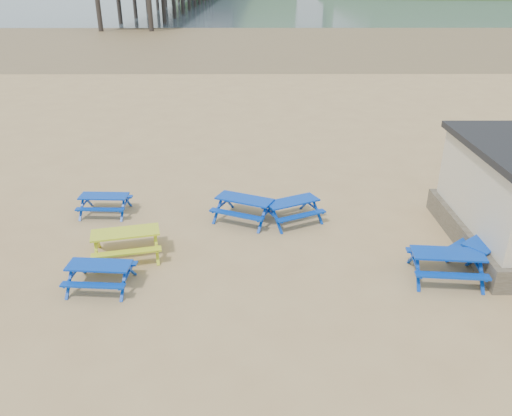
{
  "coord_description": "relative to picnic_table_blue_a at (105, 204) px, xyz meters",
  "views": [
    {
      "loc": [
        0.68,
        -12.33,
        7.47
      ],
      "look_at": [
        0.74,
        1.5,
        1.0
      ],
      "focal_mm": 35.0,
      "sensor_mm": 36.0,
      "label": 1
    }
  ],
  "objects": [
    {
      "name": "ground",
      "position": [
        4.44,
        -3.22,
        -0.34
      ],
      "size": [
        400.0,
        400.0,
        0.0
      ],
      "primitive_type": "plane",
      "color": "tan",
      "rests_on": "ground"
    },
    {
      "name": "wet_sand",
      "position": [
        4.44,
        51.78,
        -0.34
      ],
      "size": [
        400.0,
        400.0,
        0.0
      ],
      "primitive_type": "plane",
      "color": "olive",
      "rests_on": "ground"
    },
    {
      "name": "sea",
      "position": [
        4.44,
        166.78,
        -0.33
      ],
      "size": [
        400.0,
        400.0,
        0.0
      ],
      "primitive_type": "plane",
      "color": "#4A5D6A",
      "rests_on": "ground"
    },
    {
      "name": "picnic_table_blue_a",
      "position": [
        0.0,
        0.0,
        0.0
      ],
      "size": [
        1.67,
        1.37,
        0.68
      ],
      "rotation": [
        0.0,
        0.0,
        -0.04
      ],
      "color": "#0033B6",
      "rests_on": "ground"
    },
    {
      "name": "picnic_table_blue_b",
      "position": [
        4.8,
        -0.51,
        0.05
      ],
      "size": [
        2.33,
        2.14,
        0.78
      ],
      "rotation": [
        0.0,
        0.0,
        -0.42
      ],
      "color": "#0033B6",
      "rests_on": "ground"
    },
    {
      "name": "picnic_table_blue_c",
      "position": [
        6.38,
        -0.59,
        0.03
      ],
      "size": [
        2.21,
        2.05,
        0.74
      ],
      "rotation": [
        0.0,
        0.0,
        0.46
      ],
      "color": "#0033B6",
      "rests_on": "ground"
    },
    {
      "name": "picnic_table_blue_d",
      "position": [
        1.1,
        -4.48,
        0.0
      ],
      "size": [
        1.73,
        1.43,
        0.69
      ],
      "rotation": [
        0.0,
        0.0,
        -0.07
      ],
      "color": "#0033B6",
      "rests_on": "ground"
    },
    {
      "name": "picnic_table_blue_e",
      "position": [
        10.27,
        -4.1,
        0.05
      ],
      "size": [
        2.01,
        1.68,
        0.79
      ],
      "rotation": [
        0.0,
        0.0,
        -0.09
      ],
      "color": "#0033B6",
      "rests_on": "ground"
    },
    {
      "name": "picnic_table_blue_f",
      "position": [
        11.76,
        -3.3,
        0.06
      ],
      "size": [
        2.45,
        2.4,
        0.8
      ],
      "rotation": [
        0.0,
        0.0,
        0.69
      ],
      "color": "#0033B6",
      "rests_on": "ground"
    },
    {
      "name": "picnic_table_yellow",
      "position": [
        1.42,
        -2.89,
        0.06
      ],
      "size": [
        2.22,
        1.95,
        0.8
      ],
      "rotation": [
        0.0,
        0.0,
        0.23
      ],
      "color": "#B2D422",
      "rests_on": "ground"
    },
    {
      "name": "headland_town",
      "position": [
        94.44,
        226.46,
        -10.25
      ],
      "size": [
        264.0,
        144.0,
        108.0
      ],
      "color": "#2D4C1E",
      "rests_on": "ground"
    }
  ]
}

